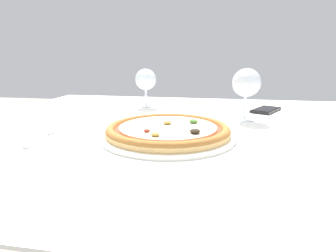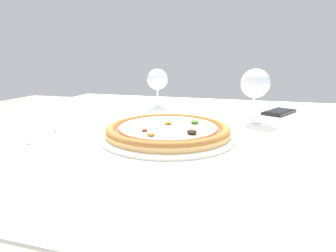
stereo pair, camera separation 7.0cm
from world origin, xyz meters
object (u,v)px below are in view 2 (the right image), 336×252
at_px(fork, 48,133).
at_px(cell_phone, 279,112).
at_px(dining_table, 184,150).
at_px(wine_glass_far_right, 255,85).
at_px(pizza_plate, 168,131).
at_px(wine_glass_far_left, 157,80).

height_order(fork, cell_phone, cell_phone).
height_order(dining_table, cell_phone, cell_phone).
bearing_deg(wine_glass_far_right, pizza_plate, -129.74).
height_order(pizza_plate, cell_phone, pizza_plate).
height_order(pizza_plate, wine_glass_far_left, wine_glass_far_left).
distance_m(wine_glass_far_left, wine_glass_far_right, 0.41).
bearing_deg(pizza_plate, wine_glass_far_right, 50.26).
bearing_deg(wine_glass_far_right, cell_phone, 60.59).
bearing_deg(wine_glass_far_right, dining_table, -149.45).
relative_size(wine_glass_far_left, cell_phone, 0.95).
bearing_deg(pizza_plate, wine_glass_far_left, 111.51).
xyz_separation_m(pizza_plate, wine_glass_far_right, (0.20, 0.25, 0.10)).
xyz_separation_m(wine_glass_far_left, wine_glass_far_right, (0.37, -0.18, 0.01)).
bearing_deg(wine_glass_far_left, wine_glass_far_right, -25.88).
distance_m(pizza_plate, wine_glass_far_left, 0.47).
bearing_deg(cell_phone, pizza_plate, -125.94).
relative_size(fork, wine_glass_far_right, 1.04).
bearing_deg(pizza_plate, dining_table, 84.92).
distance_m(fork, wine_glass_far_left, 0.52).
xyz_separation_m(dining_table, wine_glass_far_right, (0.19, 0.11, 0.19)).
relative_size(pizza_plate, wine_glass_far_right, 2.04).
bearing_deg(pizza_plate, fork, -169.32).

